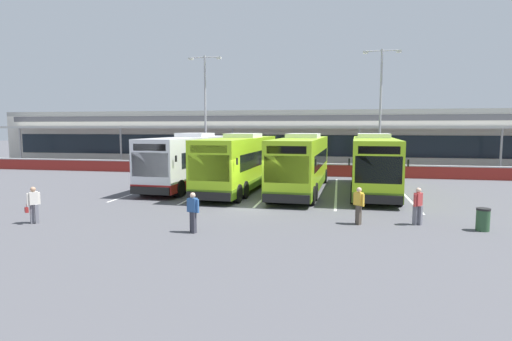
{
  "coord_description": "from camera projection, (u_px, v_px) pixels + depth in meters",
  "views": [
    {
      "loc": [
        4.3,
        -21.28,
        4.19
      ],
      "look_at": [
        -0.56,
        3.0,
        1.6
      ],
      "focal_mm": 29.0,
      "sensor_mm": 36.0,
      "label": 1
    }
  ],
  "objects": [
    {
      "name": "coach_bus_left_centre",
      "position": [
        240.0,
        163.0,
        27.67
      ],
      "size": [
        3.27,
        12.24,
        3.78
      ],
      "color": "#9ED11E",
      "rests_on": "ground"
    },
    {
      "name": "bay_stripe_far_west",
      "position": [
        157.0,
        186.0,
        29.52
      ],
      "size": [
        0.14,
        13.0,
        0.01
      ],
      "primitive_type": "cube",
      "color": "silver",
      "rests_on": "ground"
    },
    {
      "name": "bay_stripe_mid_west",
      "position": [
        273.0,
        190.0,
        27.88
      ],
      "size": [
        0.14,
        13.0,
        0.01
      ],
      "primitive_type": "cube",
      "color": "silver",
      "rests_on": "ground"
    },
    {
      "name": "pedestrian_child",
      "position": [
        359.0,
        204.0,
        17.85
      ],
      "size": [
        0.46,
        0.43,
        1.62
      ],
      "color": "#4C4238",
      "rests_on": "ground"
    },
    {
      "name": "terminal_building",
      "position": [
        301.0,
        138.0,
        47.95
      ],
      "size": [
        70.0,
        13.0,
        6.0
      ],
      "color": "beige",
      "rests_on": "ground"
    },
    {
      "name": "coach_bus_right_centre",
      "position": [
        373.0,
        165.0,
        26.69
      ],
      "size": [
        3.27,
        12.24,
        3.78
      ],
      "color": "#9ED11E",
      "rests_on": "ground"
    },
    {
      "name": "ground_plane",
      "position": [
        255.0,
        206.0,
        22.03
      ],
      "size": [
        200.0,
        200.0,
        0.0
      ],
      "primitive_type": "plane",
      "color": "#4C4C51"
    },
    {
      "name": "pedestrian_near_bin",
      "position": [
        193.0,
        211.0,
        16.44
      ],
      "size": [
        0.54,
        0.37,
        1.62
      ],
      "color": "#33333D",
      "rests_on": "ground"
    },
    {
      "name": "red_barrier_wall",
      "position": [
        288.0,
        169.0,
        36.11
      ],
      "size": [
        60.0,
        0.4,
        1.1
      ],
      "color": "maroon",
      "rests_on": "ground"
    },
    {
      "name": "litter_bin",
      "position": [
        483.0,
        219.0,
        16.76
      ],
      "size": [
        0.54,
        0.54,
        0.93
      ],
      "color": "#2D5133",
      "rests_on": "ground"
    },
    {
      "name": "coach_bus_leftmost",
      "position": [
        191.0,
        161.0,
        29.57
      ],
      "size": [
        3.27,
        12.24,
        3.78
      ],
      "color": "silver",
      "rests_on": "ground"
    },
    {
      "name": "bay_stripe_mid_east",
      "position": [
        403.0,
        194.0,
        26.24
      ],
      "size": [
        0.14,
        13.0,
        0.01
      ],
      "primitive_type": "cube",
      "color": "silver",
      "rests_on": "ground"
    },
    {
      "name": "coach_bus_centre",
      "position": [
        301.0,
        164.0,
        26.91
      ],
      "size": [
        3.27,
        12.24,
        3.78
      ],
      "color": "#9ED11E",
      "rests_on": "ground"
    },
    {
      "name": "lamp_post_centre",
      "position": [
        381.0,
        103.0,
        36.5
      ],
      "size": [
        3.24,
        0.28,
        11.0
      ],
      "color": "#9E9EA3",
      "rests_on": "ground"
    },
    {
      "name": "lamp_post_west",
      "position": [
        205.0,
        106.0,
        39.9
      ],
      "size": [
        3.24,
        0.28,
        11.0
      ],
      "color": "#9E9EA3",
      "rests_on": "ground"
    },
    {
      "name": "pedestrian_in_dark_coat",
      "position": [
        418.0,
        205.0,
        17.73
      ],
      "size": [
        0.44,
        0.45,
        1.62
      ],
      "color": "slate",
      "rests_on": "ground"
    },
    {
      "name": "bay_stripe_centre",
      "position": [
        336.0,
        192.0,
        27.06
      ],
      "size": [
        0.14,
        13.0,
        0.01
      ],
      "primitive_type": "cube",
      "color": "silver",
      "rests_on": "ground"
    },
    {
      "name": "bay_stripe_west",
      "position": [
        213.0,
        188.0,
        28.7
      ],
      "size": [
        0.14,
        13.0,
        0.01
      ],
      "primitive_type": "cube",
      "color": "silver",
      "rests_on": "ground"
    },
    {
      "name": "pedestrian_with_handbag",
      "position": [
        33.0,
        204.0,
        18.02
      ],
      "size": [
        0.56,
        0.58,
        1.62
      ],
      "color": "slate",
      "rests_on": "ground"
    }
  ]
}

